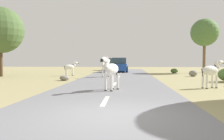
% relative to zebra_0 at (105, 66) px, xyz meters
% --- Properties ---
extents(ground_plane, '(90.00, 90.00, 0.00)m').
position_rel_zebra_0_xyz_m(ground_plane, '(1.56, -13.68, -0.98)').
color(ground_plane, '#998E60').
extents(road, '(6.00, 64.00, 0.05)m').
position_rel_zebra_0_xyz_m(road, '(1.16, -13.68, -0.96)').
color(road, slate).
rests_on(road, ground_plane).
extents(lane_markings, '(0.16, 56.00, 0.01)m').
position_rel_zebra_0_xyz_m(lane_markings, '(1.16, -14.68, -0.93)').
color(lane_markings, silver).
rests_on(lane_markings, road).
extents(zebra_0, '(0.75, 1.61, 1.56)m').
position_rel_zebra_0_xyz_m(zebra_0, '(0.00, 0.00, 0.00)').
color(zebra_0, silver).
rests_on(zebra_0, road).
extents(zebra_1, '(1.51, 1.02, 1.55)m').
position_rel_zebra_0_xyz_m(zebra_1, '(6.37, -7.11, -0.06)').
color(zebra_1, silver).
rests_on(zebra_1, ground_plane).
extents(zebra_2, '(0.91, 1.68, 1.66)m').
position_rel_zebra_0_xyz_m(zebra_2, '(1.15, -8.77, 0.06)').
color(zebra_2, silver).
rests_on(zebra_2, road).
extents(zebra_3, '(1.34, 0.94, 1.39)m').
position_rel_zebra_0_xyz_m(zebra_3, '(-3.58, 2.15, -0.15)').
color(zebra_3, silver).
rests_on(zebra_3, ground_plane).
extents(car_0, '(2.04, 4.35, 1.74)m').
position_rel_zebra_0_xyz_m(car_0, '(0.91, 8.73, -0.13)').
color(car_0, '#1E479E').
rests_on(car_0, road).
extents(car_1, '(2.17, 4.41, 1.74)m').
position_rel_zebra_0_xyz_m(car_1, '(-0.02, 14.58, -0.13)').
color(car_1, white).
rests_on(car_1, road).
extents(tree_2, '(4.18, 4.18, 6.31)m').
position_rel_zebra_0_xyz_m(tree_2, '(-9.61, 0.64, 3.23)').
color(tree_2, '#4C3823').
rests_on(tree_2, ground_plane).
extents(tree_3, '(3.22, 3.22, 6.37)m').
position_rel_zebra_0_xyz_m(tree_3, '(10.92, 8.38, 3.74)').
color(tree_3, brown).
rests_on(tree_3, ground_plane).
extents(bush_1, '(0.87, 0.79, 0.52)m').
position_rel_zebra_0_xyz_m(bush_1, '(7.32, 7.59, -0.72)').
color(bush_1, '#425B2D').
rests_on(bush_1, ground_plane).
extents(rock_3, '(0.74, 0.61, 0.56)m').
position_rel_zebra_0_xyz_m(rock_3, '(7.91, 1.96, -0.70)').
color(rock_3, gray).
rests_on(rock_3, ground_plane).
extents(rock_4, '(0.71, 0.68, 0.38)m').
position_rel_zebra_0_xyz_m(rock_4, '(-2.70, -3.04, -0.79)').
color(rock_4, gray).
rests_on(rock_4, ground_plane).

